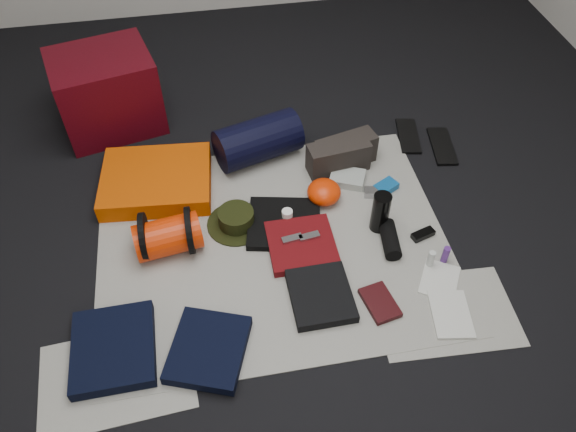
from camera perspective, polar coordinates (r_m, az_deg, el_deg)
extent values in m
cube|color=black|center=(2.62, -1.51, -2.90)|extent=(4.50, 4.50, 0.02)
cube|color=#AFAEA2|center=(2.61, -1.52, -2.72)|extent=(1.60, 1.30, 0.01)
cube|color=#AFAEA2|center=(2.34, -16.99, -15.30)|extent=(0.61, 0.44, 0.00)
cube|color=#AFAEA2|center=(2.48, 15.66, -9.37)|extent=(0.60, 0.43, 0.00)
cube|color=#45050D|center=(3.27, -17.92, 11.90)|extent=(0.60, 0.54, 0.43)
cube|color=#CD4702|center=(2.89, -13.20, 3.51)|extent=(0.57, 0.48, 0.10)
cylinder|color=red|center=(2.57, -12.10, -2.06)|extent=(0.31, 0.21, 0.17)
cylinder|color=black|center=(2.57, -14.38, -2.03)|extent=(0.02, 0.22, 0.22)
cylinder|color=black|center=(2.55, -9.96, -1.45)|extent=(0.03, 0.22, 0.22)
cylinder|color=black|center=(2.95, -3.07, 7.70)|extent=(0.48, 0.34, 0.23)
cylinder|color=black|center=(2.69, -5.23, -0.76)|extent=(0.36, 0.36, 0.01)
cylinder|color=black|center=(2.66, -5.29, -0.17)|extent=(0.17, 0.17, 0.08)
cube|color=#2A2521|center=(2.91, 5.14, 6.00)|extent=(0.33, 0.16, 0.16)
cube|color=#2A2521|center=(2.95, 5.89, 6.59)|extent=(0.33, 0.19, 0.16)
cube|color=black|center=(3.22, 12.12, 7.95)|extent=(0.16, 0.30, 0.02)
cube|color=black|center=(3.19, 15.38, 6.86)|extent=(0.16, 0.31, 0.02)
cube|color=black|center=(2.37, -17.30, -12.72)|extent=(0.32, 0.37, 0.06)
cube|color=black|center=(2.29, -8.09, -13.27)|extent=(0.38, 0.40, 0.05)
cube|color=black|center=(2.40, 3.35, -8.07)|extent=(0.26, 0.30, 0.05)
cube|color=black|center=(2.66, -0.39, -0.78)|extent=(0.40, 0.38, 0.03)
cube|color=#5A090D|center=(2.57, 1.38, -2.91)|extent=(0.30, 0.30, 0.04)
ellipsoid|color=red|center=(2.75, 3.67, 2.44)|extent=(0.21, 0.21, 0.11)
cube|color=#969E97|center=(2.88, 6.05, 3.86)|extent=(0.21, 0.19, 0.04)
cylinder|color=black|center=(2.62, 9.37, 0.39)|extent=(0.09, 0.09, 0.21)
cylinder|color=black|center=(2.61, 10.32, -2.35)|extent=(0.10, 0.20, 0.08)
cube|color=#A1A1A5|center=(2.83, 8.66, 2.38)|extent=(0.10, 0.07, 0.04)
cube|color=#0E508C|center=(2.87, 9.91, 2.92)|extent=(0.14, 0.12, 0.04)
cylinder|color=#4E2474|center=(2.60, 15.71, -3.82)|extent=(0.04, 0.04, 0.09)
cylinder|color=#BABFBA|center=(2.57, 14.30, -4.25)|extent=(0.04, 0.04, 0.09)
cube|color=black|center=(2.42, 9.31, -8.69)|extent=(0.15, 0.20, 0.03)
cube|color=beige|center=(2.46, 16.21, -9.56)|extent=(0.19, 0.25, 0.01)
cube|color=beige|center=(2.56, 15.15, -6.28)|extent=(0.23, 0.25, 0.01)
cube|color=black|center=(2.69, 13.55, -1.83)|extent=(0.12, 0.08, 0.03)
cube|color=#A1A1A5|center=(2.31, -15.50, -15.73)|extent=(0.08, 0.08, 0.01)
cylinder|color=white|center=(2.65, -0.08, 0.25)|extent=(0.05, 0.05, 0.04)
cube|color=#A1A1A5|center=(2.56, 0.42, -2.31)|extent=(0.10, 0.05, 0.01)
cube|color=#A1A1A5|center=(2.57, 2.18, -2.07)|extent=(0.10, 0.05, 0.01)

